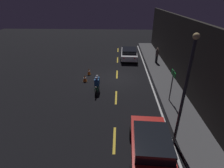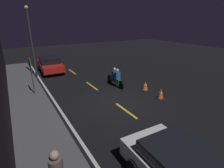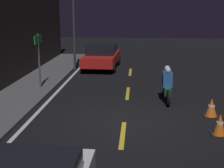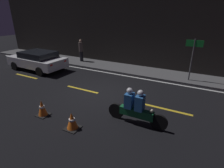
% 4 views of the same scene
% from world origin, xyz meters
% --- Properties ---
extents(ground_plane, '(56.00, 56.00, 0.00)m').
position_xyz_m(ground_plane, '(0.00, 0.00, 0.00)').
color(ground_plane, black).
extents(raised_curb, '(28.00, 2.13, 0.10)m').
position_xyz_m(raised_curb, '(0.00, 4.42, 0.05)').
color(raised_curb, '#4C4C4F').
rests_on(raised_curb, ground).
extents(lane_dash_b, '(2.00, 0.14, 0.01)m').
position_xyz_m(lane_dash_b, '(-5.50, 0.00, 0.00)').
color(lane_dash_b, gold).
rests_on(lane_dash_b, ground).
extents(lane_dash_c, '(2.00, 0.14, 0.01)m').
position_xyz_m(lane_dash_c, '(-1.00, 0.00, 0.00)').
color(lane_dash_c, gold).
rests_on(lane_dash_c, ground).
extents(lane_dash_d, '(2.00, 0.14, 0.01)m').
position_xyz_m(lane_dash_d, '(3.50, 0.00, 0.00)').
color(lane_dash_d, gold).
rests_on(lane_dash_d, ground).
extents(lane_dash_e, '(2.00, 0.14, 0.01)m').
position_xyz_m(lane_dash_e, '(8.00, 0.00, 0.00)').
color(lane_dash_e, gold).
rests_on(lane_dash_e, ground).
extents(lane_solid_kerb, '(25.20, 0.14, 0.01)m').
position_xyz_m(lane_solid_kerb, '(0.00, 3.11, 0.00)').
color(lane_solid_kerb, silver).
rests_on(lane_solid_kerb, ground).
extents(taxi_red, '(4.07, 2.10, 1.41)m').
position_xyz_m(taxi_red, '(9.06, 1.76, 0.76)').
color(taxi_red, red).
rests_on(taxi_red, ground).
extents(motorcycle, '(2.26, 0.36, 1.38)m').
position_xyz_m(motorcycle, '(2.60, -1.57, 0.64)').
color(motorcycle, black).
rests_on(motorcycle, ground).
extents(traffic_cone_near, '(0.46, 0.46, 0.66)m').
position_xyz_m(traffic_cone_near, '(-0.82, -2.80, 0.32)').
color(traffic_cone_near, black).
rests_on(traffic_cone_near, ground).
extents(traffic_cone_mid, '(0.51, 0.51, 0.64)m').
position_xyz_m(traffic_cone_mid, '(0.79, -2.92, 0.31)').
color(traffic_cone_mid, black).
rests_on(traffic_cone_mid, ground).
extents(shop_sign, '(0.90, 0.08, 2.40)m').
position_xyz_m(shop_sign, '(3.88, 3.97, 1.79)').
color(shop_sign, '#4C4C51').
rests_on(shop_sign, raised_curb).
extents(street_lamp, '(0.28, 0.28, 5.76)m').
position_xyz_m(street_lamp, '(8.04, 3.21, 3.24)').
color(street_lamp, '#333338').
rests_on(street_lamp, ground).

